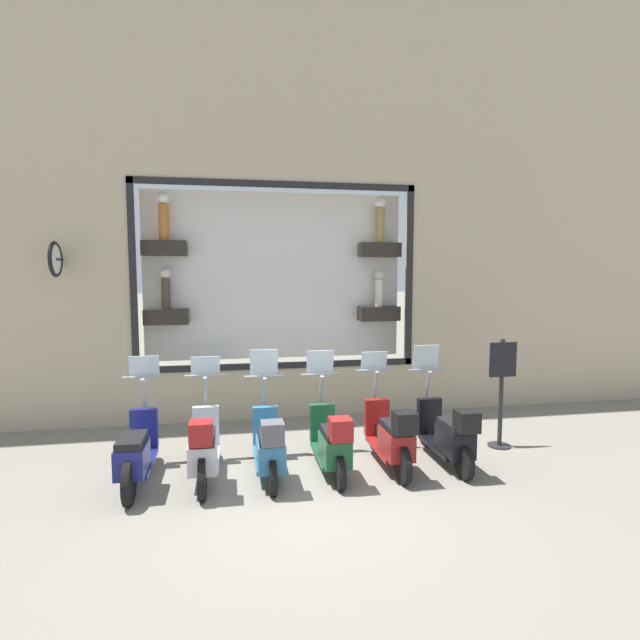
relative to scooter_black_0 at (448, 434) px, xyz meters
The scene contains 9 objects.
ground_plane 2.32m from the scooter_black_0, 106.39° to the left, with size 120.00×120.00×0.00m, color gray.
building_facade 6.05m from the scooter_black_0, 36.32° to the left, with size 1.22×36.00×10.31m.
scooter_black_0 is the anchor object (origin of this frame).
scooter_red_1 0.86m from the scooter_black_0, 89.60° to the left, with size 1.80×0.60×1.55m.
scooter_green_2 1.72m from the scooter_black_0, 90.11° to the left, with size 1.79×0.60×1.60m.
scooter_teal_3 2.58m from the scooter_black_0, 90.04° to the left, with size 1.79×0.60×1.64m.
scooter_silver_4 3.44m from the scooter_black_0, 89.83° to the left, with size 1.81×0.60×1.56m.
scooter_navy_5 4.31m from the scooter_black_0, 89.06° to the left, with size 1.81×0.61×1.59m.
shop_sign_post 1.37m from the scooter_black_0, 63.63° to the right, with size 0.36×0.45×1.74m.
Camera 1 is at (-5.91, 0.90, 2.80)m, focal length 28.00 mm.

